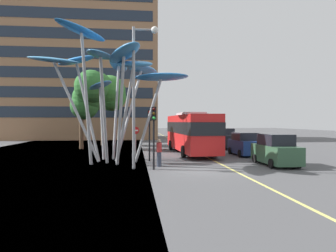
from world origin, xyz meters
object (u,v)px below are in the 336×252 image
object	(u,v)px
red_bus	(191,131)
no_entry_sign	(136,137)
leaf_sculpture	(110,70)
traffic_light_kerb_near	(154,124)
pedestrian	(159,153)
car_parked_far	(224,139)
street_lamp	(139,79)
car_parked_near	(276,151)
car_parked_mid	(245,145)
traffic_light_kerb_far	(149,124)

from	to	relation	value
red_bus	no_entry_sign	size ratio (longest dim) A/B	4.78
red_bus	no_entry_sign	world-z (taller)	red_bus
leaf_sculpture	traffic_light_kerb_near	world-z (taller)	leaf_sculpture
leaf_sculpture	pedestrian	xyz separation A→B (m)	(3.30, -2.84, -5.66)
car_parked_far	no_entry_sign	bearing A→B (deg)	-145.03
red_bus	traffic_light_kerb_near	xyz separation A→B (m)	(-3.91, -9.27, 0.69)
pedestrian	no_entry_sign	xyz separation A→B (m)	(-1.48, 5.95, 0.75)
traffic_light_kerb_near	street_lamp	size ratio (longest dim) A/B	0.43
car_parked_far	no_entry_sign	xyz separation A→B (m)	(-9.38, -6.56, 0.61)
car_parked_near	street_lamp	xyz separation A→B (m)	(-8.93, -0.48, 4.46)
pedestrian	no_entry_sign	distance (m)	6.17
car_parked_mid	street_lamp	bearing A→B (deg)	-144.77
car_parked_near	car_parked_far	size ratio (longest dim) A/B	0.98
car_parked_near	leaf_sculpture	bearing A→B (deg)	164.37
car_parked_far	leaf_sculpture	bearing A→B (deg)	-139.21
traffic_light_kerb_near	red_bus	bearing A→B (deg)	67.14
red_bus	car_parked_far	size ratio (longest dim) A/B	2.74
car_parked_mid	car_parked_far	world-z (taller)	car_parked_far
leaf_sculpture	car_parked_far	size ratio (longest dim) A/B	2.74
car_parked_mid	street_lamp	size ratio (longest dim) A/B	0.48
car_parked_far	traffic_light_kerb_far	bearing A→B (deg)	-130.70
car_parked_near	traffic_light_kerb_far	bearing A→B (deg)	159.89
car_parked_far	no_entry_sign	distance (m)	11.46
car_parked_far	pedestrian	bearing A→B (deg)	-122.28
red_bus	traffic_light_kerb_near	size ratio (longest dim) A/B	3.13
car_parked_mid	street_lamp	xyz separation A→B (m)	(-9.02, -6.37, 4.50)
traffic_light_kerb_far	street_lamp	size ratio (longest dim) A/B	0.43
traffic_light_kerb_far	car_parked_mid	world-z (taller)	traffic_light_kerb_far
car_parked_mid	car_parked_near	bearing A→B (deg)	-90.86
traffic_light_kerb_near	no_entry_sign	bearing A→B (deg)	98.25
leaf_sculpture	car_parked_near	size ratio (longest dim) A/B	2.80
red_bus	car_parked_far	bearing A→B (deg)	46.13
traffic_light_kerb_near	pedestrian	world-z (taller)	traffic_light_kerb_near
street_lamp	no_entry_sign	world-z (taller)	street_lamp
traffic_light_kerb_near	traffic_light_kerb_far	world-z (taller)	traffic_light_kerb_near
leaf_sculpture	traffic_light_kerb_far	distance (m)	4.77
car_parked_near	car_parked_mid	world-z (taller)	car_parked_near
traffic_light_kerb_far	no_entry_sign	world-z (taller)	traffic_light_kerb_far
leaf_sculpture	traffic_light_kerb_near	xyz separation A→B (m)	(2.88, -4.20, -3.84)
no_entry_sign	traffic_light_kerb_far	bearing A→B (deg)	-72.72
red_bus	pedestrian	size ratio (longest dim) A/B	6.66
street_lamp	pedestrian	xyz separation A→B (m)	(1.28, 0.69, -4.54)
leaf_sculpture	pedestrian	bearing A→B (deg)	-40.76
leaf_sculpture	car_parked_near	bearing A→B (deg)	-15.63
traffic_light_kerb_far	pedestrian	xyz separation A→B (m)	(0.49, -2.76, -1.81)
street_lamp	pedestrian	world-z (taller)	street_lamp
traffic_light_kerb_far	red_bus	bearing A→B (deg)	52.39
street_lamp	car_parked_far	bearing A→B (deg)	55.17
traffic_light_kerb_near	car_parked_mid	bearing A→B (deg)	40.76
no_entry_sign	car_parked_near	bearing A→B (deg)	-34.06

